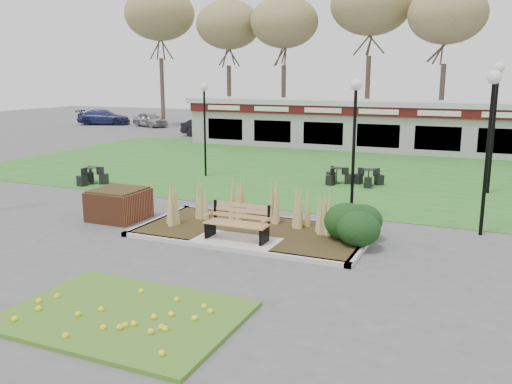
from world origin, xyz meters
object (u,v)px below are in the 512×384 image
at_px(car_black, 209,127).
at_px(lamp_post_far_left, 204,109).
at_px(food_pavilion, 383,125).
at_px(car_blue, 104,117).
at_px(bistro_set_a, 92,178).
at_px(bistro_set_b, 336,178).
at_px(brick_planter, 119,204).
at_px(bistro_set_c, 368,180).
at_px(park_bench, 238,222).
at_px(car_silver, 150,119).
at_px(lamp_post_near_right, 491,117).
at_px(lamp_post_far_right, 496,99).
at_px(lamp_post_near_left, 355,119).

bearing_deg(car_black, lamp_post_far_left, -150.43).
relative_size(food_pavilion, car_black, 6.04).
bearing_deg(car_blue, lamp_post_far_left, -151.64).
bearing_deg(bistro_set_a, bistro_set_b, 24.22).
distance_m(brick_planter, bistro_set_c, 10.07).
height_order(park_bench, lamp_post_far_left, lamp_post_far_left).
xyz_separation_m(food_pavilion, bistro_set_b, (0.22, -10.89, -1.24)).
distance_m(bistro_set_a, car_silver, 25.19).
bearing_deg(bistro_set_c, bistro_set_a, -158.08).
bearing_deg(bistro_set_b, lamp_post_near_right, -44.20).
bearing_deg(lamp_post_far_left, brick_planter, -81.78).
height_order(food_pavilion, lamp_post_far_right, lamp_post_far_right).
relative_size(park_bench, bistro_set_b, 1.46).
height_order(lamp_post_far_left, bistro_set_c, lamp_post_far_left).
relative_size(lamp_post_near_left, lamp_post_near_right, 0.95).
relative_size(lamp_post_near_left, bistro_set_c, 3.49).
height_order(lamp_post_near_right, bistro_set_a, lamp_post_near_right).
bearing_deg(car_silver, lamp_post_near_right, -108.93).
height_order(lamp_post_near_left, car_silver, lamp_post_near_left).
bearing_deg(brick_planter, lamp_post_near_left, 21.75).
bearing_deg(lamp_post_far_left, park_bench, -56.20).
distance_m(lamp_post_near_right, car_blue, 39.55).
height_order(food_pavilion, bistro_set_c, food_pavilion).
height_order(lamp_post_near_right, car_blue, lamp_post_near_right).
bearing_deg(bistro_set_c, food_pavilion, 97.92).
bearing_deg(bistro_set_b, lamp_post_far_left, -173.48).
relative_size(food_pavilion, bistro_set_a, 19.48).
bearing_deg(lamp_post_near_left, car_silver, 134.85).
height_order(lamp_post_near_left, bistro_set_b, lamp_post_near_left).
distance_m(park_bench, lamp_post_far_left, 10.10).
bearing_deg(car_blue, bistro_set_c, -142.46).
xyz_separation_m(car_black, car_blue, (-13.22, 4.73, -0.00)).
xyz_separation_m(lamp_post_near_left, lamp_post_far_right, (3.73, 5.90, 0.39)).
relative_size(brick_planter, car_blue, 0.33).
bearing_deg(lamp_post_near_left, bistro_set_c, 96.90).
xyz_separation_m(food_pavilion, bistro_set_a, (-8.83, -14.96, -1.23)).
relative_size(lamp_post_near_right, lamp_post_far_right, 0.93).
height_order(bistro_set_a, car_black, car_black).
height_order(brick_planter, lamp_post_near_left, lamp_post_near_left).
distance_m(park_bench, bistro_set_a, 10.03).
bearing_deg(park_bench, brick_planter, 170.31).
bearing_deg(lamp_post_near_right, park_bench, -149.75).
relative_size(lamp_post_far_right, bistro_set_c, 3.93).
distance_m(brick_planter, lamp_post_near_left, 7.55).
xyz_separation_m(bistro_set_a, bistro_set_b, (9.05, 4.07, -0.01)).
bearing_deg(park_bench, bistro_set_a, 151.72).
bearing_deg(lamp_post_far_left, food_pavilion, 64.63).
distance_m(lamp_post_near_left, lamp_post_near_right, 3.64).
bearing_deg(lamp_post_far_right, bistro_set_a, -162.93).
xyz_separation_m(food_pavilion, bistro_set_c, (1.50, -10.80, -1.24)).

